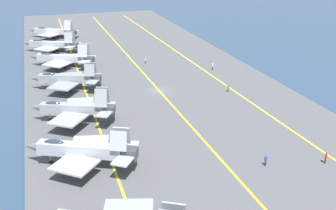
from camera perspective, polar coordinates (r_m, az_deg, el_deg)
The scene contains 16 objects.
ground_plane at distance 91.60m, azimuth -1.25°, elevation 1.77°, with size 2000.00×2000.00×0.00m, color navy.
carrier_deck at distance 91.53m, azimuth -1.25°, elevation 1.89°, with size 216.87×55.74×0.40m, color #4C4C4F.
deck_stripe_foul_line at distance 96.67m, azimuth 7.50°, elevation 2.91°, with size 195.18×0.36×0.01m, color yellow.
deck_stripe_centerline at distance 91.46m, azimuth -1.25°, elevation 2.01°, with size 195.18×0.36×0.01m, color yellow.
deck_stripe_edge_line at distance 88.63m, azimuth -10.79°, elevation 0.97°, with size 195.18×0.36×0.01m, color yellow.
parked_jet_third at distance 61.22m, azimuth -11.56°, elevation -5.99°, with size 12.61×16.49×6.35m.
parked_jet_fourth at distance 76.27m, azimuth -12.55°, elevation -0.46°, with size 13.79×15.32×6.67m.
parked_jet_fifth at distance 93.67m, azimuth -13.55°, elevation 3.51°, with size 12.85×15.61×6.03m.
parked_jet_sixth at distance 111.45m, azimuth -14.05°, elevation 6.17°, with size 13.23×16.96×6.27m.
parked_jet_seventh at distance 127.23m, azimuth -15.47°, elevation 7.94°, with size 12.84×16.64×6.21m.
parked_jet_eighth at distance 145.85m, azimuth -15.25°, elevation 9.61°, with size 12.96×16.24×6.21m.
crew_white_vest at distance 106.41m, azimuth 6.07°, elevation 5.26°, with size 0.46×0.42×1.77m.
crew_blue_vest at distance 62.68m, azimuth 13.10°, elevation -7.29°, with size 0.28×0.40×1.67m.
crew_green_vest at distance 91.04m, azimuth 8.17°, elevation 2.33°, with size 0.37×0.44×1.76m.
crew_red_vest at distance 65.80m, azimuth 20.59°, elevation -6.65°, with size 0.44×0.46×1.83m.
crew_yellow_vest at distance 111.39m, azimuth -3.05°, elevation 6.07°, with size 0.44×0.46×1.70m.
Camera 1 is at (-82.73, 24.31, 30.91)m, focal length 45.00 mm.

